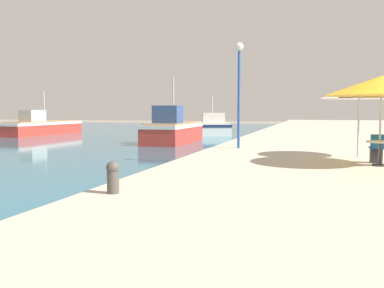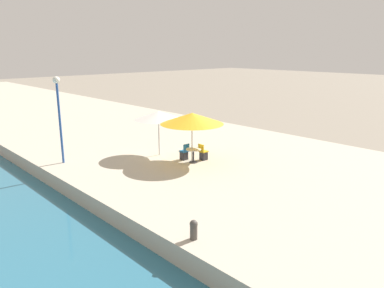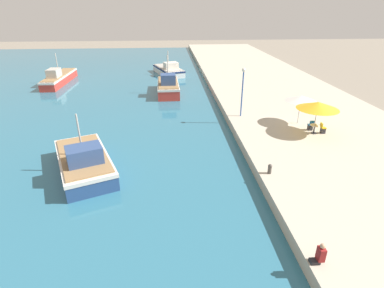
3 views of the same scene
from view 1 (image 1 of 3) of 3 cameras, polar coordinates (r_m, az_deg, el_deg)
The scene contains 10 objects.
quay_promenade at distance 30.39m, azimuth 22.83°, elevation 0.31°, with size 16.00×90.00×0.79m.
fishing_boat_mid at distance 31.43m, azimuth -2.57°, elevation 1.87°, with size 2.78×7.47×4.80m.
fishing_boat_far at distance 44.64m, azimuth -19.19°, elevation 2.28°, with size 2.28×10.31×4.26m.
fishing_boat_distant at distance 42.64m, azimuth 2.70°, elevation 2.31°, with size 5.31×8.18×3.75m.
cafe_umbrella_pink at distance 13.97m, azimuth 23.97°, elevation 7.12°, with size 3.35×3.35×2.68m.
cafe_umbrella_white at distance 16.22m, azimuth 21.43°, elevation 6.48°, with size 2.73×2.73×2.54m.
cafe_table at distance 13.89m, azimuth 23.80°, elevation -0.50°, with size 0.80×0.80×0.74m.
cafe_chair_right at distance 14.62m, azimuth 23.36°, elevation -1.07°, with size 0.41×0.44×0.91m.
mooring_bollard at distance 8.68m, azimuth -10.50°, elevation -4.23°, with size 0.26×0.26×0.65m.
lamppost at distance 18.80m, azimuth 6.30°, elevation 8.89°, with size 0.36×0.36×4.56m.
Camera 1 is at (4.55, 6.87, 2.45)m, focal length 40.00 mm.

